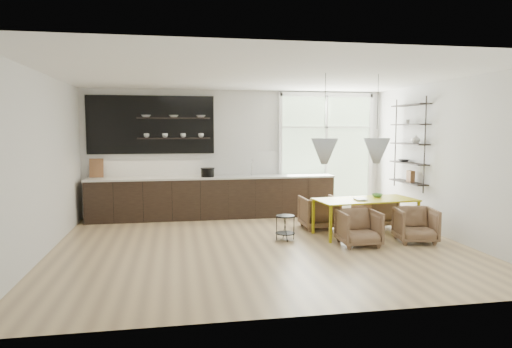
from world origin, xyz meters
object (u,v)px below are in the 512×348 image
object	(u,v)px
armchair_front_left	(359,228)
armchair_front_right	(416,225)
armchair_back_right	(375,211)
armchair_back_left	(319,212)
dining_table	(365,201)
wire_stool	(285,224)

from	to	relation	value
armchair_front_left	armchair_front_right	distance (m)	1.09
armchair_back_right	armchair_front_right	size ratio (longest dim) A/B	1.05
armchair_back_left	armchair_front_right	bearing A→B (deg)	133.75
armchair_front_right	armchair_back_left	bearing A→B (deg)	144.55
dining_table	armchair_back_left	xyz separation A→B (m)	(-0.68, 0.70, -0.31)
dining_table	wire_stool	size ratio (longest dim) A/B	4.37
armchair_front_left	wire_stool	distance (m)	1.30
armchair_back_left	wire_stool	xyz separation A→B (m)	(-0.91, -0.83, -0.04)
armchair_back_left	wire_stool	size ratio (longest dim) A/B	1.62
armchair_back_left	armchair_front_right	world-z (taller)	armchair_back_left
armchair_back_left	wire_stool	world-z (taller)	armchair_back_left
dining_table	armchair_front_left	world-z (taller)	dining_table
armchair_front_right	wire_stool	bearing A→B (deg)	176.69
dining_table	armchair_back_left	bearing A→B (deg)	127.90
armchair_front_left	armchair_front_right	bearing A→B (deg)	3.39
armchair_front_right	wire_stool	xyz separation A→B (m)	(-2.24, 0.56, -0.02)
dining_table	armchair_back_right	size ratio (longest dim) A/B	2.75
armchair_back_left	armchair_front_right	size ratio (longest dim) A/B	1.07
dining_table	armchair_front_right	xyz separation A→B (m)	(0.66, -0.69, -0.33)
armchair_back_left	armchair_back_right	xyz separation A→B (m)	(1.18, -0.05, -0.01)
dining_table	wire_stool	bearing A→B (deg)	178.39
armchair_front_left	dining_table	bearing A→B (deg)	60.50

